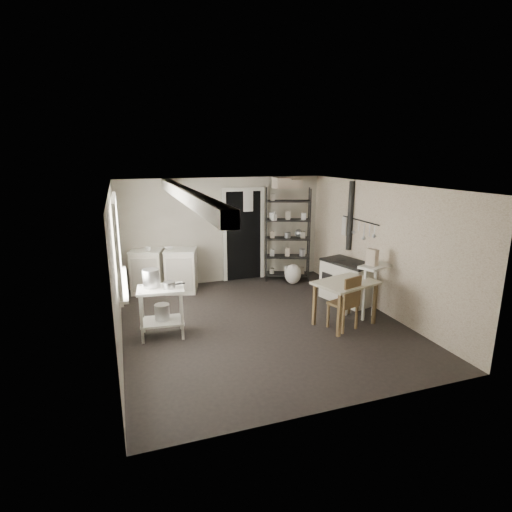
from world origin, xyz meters
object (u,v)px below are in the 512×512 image
object	(u,v)px
prep_table	(162,312)
work_table	(345,303)
flour_sack	(293,273)
shelf_rack	(287,239)
chair	(343,300)
base_cabinets	(165,270)
stockpot	(151,278)
stove	(347,279)

from	to	relation	value
prep_table	work_table	bearing A→B (deg)	-10.17
flour_sack	shelf_rack	bearing A→B (deg)	91.26
work_table	chair	distance (m)	0.20
prep_table	chair	bearing A→B (deg)	-12.98
shelf_rack	flour_sack	size ratio (longest dim) A/B	4.66
work_table	prep_table	bearing A→B (deg)	169.83
chair	flour_sack	bearing A→B (deg)	68.05
base_cabinets	shelf_rack	xyz separation A→B (m)	(2.71, -0.07, 0.49)
base_cabinets	flour_sack	distance (m)	2.76
prep_table	shelf_rack	bearing A→B (deg)	34.65
stockpot	work_table	xyz separation A→B (m)	(3.05, -0.61, -0.56)
base_cabinets	work_table	size ratio (longest dim) A/B	1.39
prep_table	shelf_rack	world-z (taller)	shelf_rack
stockpot	shelf_rack	bearing A→B (deg)	32.48
base_cabinets	stove	distance (m)	3.70
stockpot	stove	world-z (taller)	stockpot
stockpot	shelf_rack	size ratio (longest dim) A/B	0.13
base_cabinets	work_table	bearing A→B (deg)	-29.20
work_table	stockpot	bearing A→B (deg)	168.66
stockpot	chair	distance (m)	3.06
base_cabinets	chair	size ratio (longest dim) A/B	1.50
work_table	flour_sack	bearing A→B (deg)	88.08
base_cabinets	chair	xyz separation A→B (m)	(2.53, -2.79, 0.03)
chair	work_table	bearing A→B (deg)	30.98
prep_table	work_table	size ratio (longest dim) A/B	0.81
work_table	chair	xyz separation A→B (m)	(-0.11, -0.12, 0.10)
prep_table	stove	bearing A→B (deg)	6.87
stockpot	shelf_rack	distance (m)	3.69
prep_table	chair	distance (m)	2.89
chair	shelf_rack	bearing A→B (deg)	68.74
flour_sack	prep_table	bearing A→B (deg)	-149.86
work_table	chair	bearing A→B (deg)	-131.53
stockpot	flour_sack	world-z (taller)	stockpot
stockpot	stove	size ratio (longest dim) A/B	0.27
work_table	flour_sack	xyz separation A→B (m)	(0.08, 2.27, -0.14)
shelf_rack	flour_sack	distance (m)	0.78
flour_sack	stockpot	bearing A→B (deg)	-152.07
base_cabinets	work_table	world-z (taller)	base_cabinets
stove	work_table	bearing A→B (deg)	-138.67
stove	chair	bearing A→B (deg)	-139.69
shelf_rack	chair	world-z (taller)	shelf_rack
stove	chair	size ratio (longest dim) A/B	1.10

